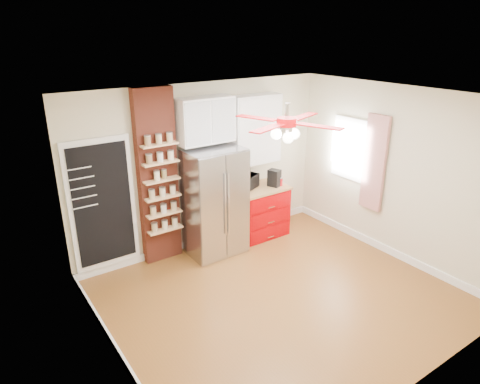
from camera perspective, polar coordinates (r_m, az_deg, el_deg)
floor at (r=6.10m, az=5.32°, el=-13.68°), size 4.50×4.50×0.00m
ceiling at (r=5.07m, az=6.36°, el=12.26°), size 4.50×4.50×0.00m
wall_back at (r=6.98m, az=-4.85°, el=3.36°), size 4.50×0.02×2.70m
wall_front at (r=4.30m, az=23.52°, el=-10.36°), size 4.50×0.02×2.70m
wall_left at (r=4.46m, az=-17.13°, el=-8.29°), size 0.02×4.00×2.70m
wall_right at (r=7.04m, az=19.95°, el=2.27°), size 0.02×4.00×2.70m
chalkboard at (r=6.42m, az=-17.85°, el=-1.64°), size 0.95×0.05×1.95m
brick_pillar at (r=6.56m, az=-10.93°, el=1.85°), size 0.60×0.16×2.70m
fridge at (r=6.82m, az=-3.53°, el=-1.29°), size 0.90×0.70×1.75m
upper_glass_cabinet at (r=6.61m, az=-4.67°, el=9.52°), size 0.90×0.35×0.70m
red_cabinet at (r=7.53m, az=2.66°, el=-2.55°), size 0.94×0.64×0.90m
upper_shelf_unit at (r=7.21m, az=2.03°, el=8.32°), size 0.90×0.30×1.15m
window at (r=7.49m, az=14.53°, el=5.57°), size 0.04×0.75×1.05m
curtain at (r=7.15m, az=17.48°, el=3.70°), size 0.06×0.40×1.55m
ceiling_fan at (r=5.12m, az=6.24°, el=9.21°), size 1.40×1.40×0.44m
toaster_oven at (r=7.27m, az=0.81°, el=1.38°), size 0.51×0.44×0.24m
coffee_maker at (r=7.38m, az=4.59°, el=1.88°), size 0.22×0.24×0.29m
canister_left at (r=7.44m, az=5.33°, el=1.38°), size 0.12×0.12×0.14m
canister_right at (r=7.51m, az=4.45°, el=1.56°), size 0.14×0.14×0.13m
pantry_jar_oats at (r=6.36m, az=-11.04°, el=2.12°), size 0.11×0.11×0.14m
pantry_jar_beans at (r=6.44m, az=-10.10°, el=2.37°), size 0.10×0.10×0.13m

